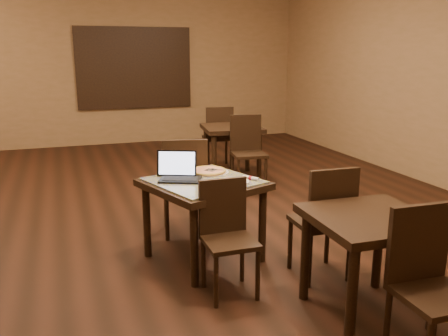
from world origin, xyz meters
name	(u,v)px	position (x,y,z in m)	size (l,w,h in m)	color
ground	(165,222)	(0.00, 0.00, 0.00)	(10.00, 10.00, 0.00)	black
wall_back	(110,71)	(0.00, 5.00, 1.50)	(8.00, 0.02, 3.00)	#916E4A
mural	(135,68)	(0.50, 4.96, 1.55)	(2.34, 0.05, 1.64)	#245984
tiled_table	(204,191)	(0.14, -1.06, 0.66)	(1.18, 1.18, 0.76)	black
chair_main_near	(227,230)	(0.14, -1.68, 0.51)	(0.40, 0.40, 0.91)	black
chair_main_far	(185,182)	(0.12, -0.45, 0.59)	(0.53, 0.53, 1.04)	black
laptop	(179,172)	(-0.06, -0.96, 0.83)	(0.43, 0.41, 0.25)	black
plate	(233,182)	(0.36, -1.24, 0.77)	(0.28, 0.28, 0.02)	white
pizza_slice	(233,180)	(0.36, -1.24, 0.79)	(0.21, 0.21, 0.02)	beige
pizza_pan	(208,172)	(0.26, -0.82, 0.77)	(0.39, 0.39, 0.01)	silver
pizza_whole	(208,171)	(0.26, -0.82, 0.78)	(0.34, 0.34, 0.02)	beige
spatula	(211,170)	(0.28, -0.84, 0.79)	(0.10, 0.23, 0.01)	silver
napkin_roll	(251,178)	(0.54, -1.20, 0.78)	(0.12, 0.14, 0.04)	white
other_table_a	(232,135)	(1.40, 1.62, 0.66)	(0.95, 0.95, 0.79)	black
other_table_a_chair_near	(247,147)	(1.41, 1.02, 0.58)	(0.50, 0.50, 1.02)	black
other_table_a_chair_far	(218,134)	(1.39, 2.22, 0.58)	(0.50, 0.50, 1.02)	black
other_table_c	(369,232)	(0.98, -2.36, 0.64)	(0.84, 0.84, 0.77)	black
other_table_c_chair_near	(427,278)	(0.98, -2.94, 0.56)	(0.44, 0.44, 0.99)	black
other_table_c_chair_far	(326,217)	(0.97, -1.79, 0.56)	(0.44, 0.44, 0.99)	black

